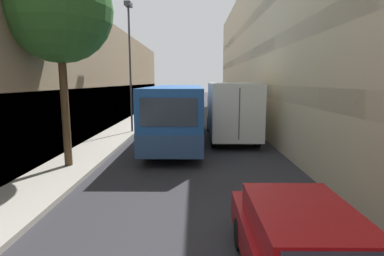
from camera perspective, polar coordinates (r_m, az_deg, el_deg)
ground_plane at (r=13.88m, az=-0.13°, el=-4.81°), size 150.00×150.00×0.00m
sidewalk_left at (r=14.65m, az=-18.49°, el=-4.22°), size 2.10×60.00×0.15m
building_left_shopfront at (r=15.15m, az=-26.89°, el=8.10°), size 2.40×60.00×7.33m
building_right_apartment at (r=14.59m, az=22.19°, el=16.86°), size 2.40×60.00×10.99m
car_hatchback at (r=5.33m, az=20.46°, el=-20.91°), size 1.77×4.14×1.36m
bus at (r=16.18m, az=-2.81°, el=2.92°), size 2.60×10.57×3.02m
box_truck at (r=17.05m, az=7.40°, el=3.46°), size 2.44×7.04×3.19m
panel_van at (r=26.91m, az=-2.01°, el=4.33°), size 1.97×4.03×2.05m
street_lamp at (r=19.16m, az=-11.82°, el=15.14°), size 0.36×0.80×7.76m
street_tree_left at (r=12.16m, az=-24.06°, el=19.92°), size 3.73×3.73×7.50m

